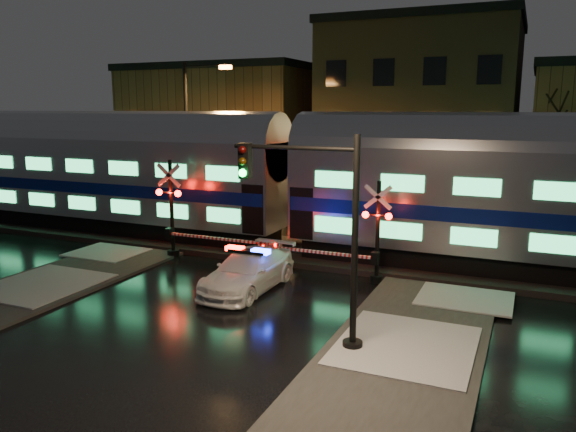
{
  "coord_description": "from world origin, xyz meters",
  "views": [
    {
      "loc": [
        9.22,
        -17.02,
        6.32
      ],
      "look_at": [
        0.68,
        2.5,
        2.2
      ],
      "focal_mm": 35.0,
      "sensor_mm": 36.0,
      "label": 1
    }
  ],
  "objects_px": {
    "crossing_signal_right": "(367,241)",
    "traffic_light": "(321,237)",
    "streetlight": "(191,132)",
    "crossing_signal_left": "(178,219)",
    "police_car": "(248,271)"
  },
  "relations": [
    {
      "from": "crossing_signal_right",
      "to": "streetlight",
      "type": "height_order",
      "value": "streetlight"
    },
    {
      "from": "crossing_signal_left",
      "to": "streetlight",
      "type": "xyz_separation_m",
      "value": [
        -3.58,
        6.69,
        3.28
      ]
    },
    {
      "from": "crossing_signal_left",
      "to": "streetlight",
      "type": "height_order",
      "value": "streetlight"
    },
    {
      "from": "police_car",
      "to": "streetlight",
      "type": "xyz_separation_m",
      "value": [
        -8.22,
        9.21,
        4.32
      ]
    },
    {
      "from": "crossing_signal_left",
      "to": "traffic_light",
      "type": "relative_size",
      "value": 1.04
    },
    {
      "from": "police_car",
      "to": "traffic_light",
      "type": "bearing_deg",
      "value": -39.74
    },
    {
      "from": "police_car",
      "to": "streetlight",
      "type": "distance_m",
      "value": 13.08
    },
    {
      "from": "crossing_signal_right",
      "to": "traffic_light",
      "type": "relative_size",
      "value": 0.94
    },
    {
      "from": "crossing_signal_left",
      "to": "streetlight",
      "type": "distance_m",
      "value": 8.27
    },
    {
      "from": "crossing_signal_right",
      "to": "streetlight",
      "type": "bearing_deg",
      "value": 150.39
    },
    {
      "from": "streetlight",
      "to": "traffic_light",
      "type": "bearing_deg",
      "value": -46.06
    },
    {
      "from": "police_car",
      "to": "traffic_light",
      "type": "height_order",
      "value": "traffic_light"
    },
    {
      "from": "crossing_signal_right",
      "to": "streetlight",
      "type": "relative_size",
      "value": 0.61
    },
    {
      "from": "crossing_signal_right",
      "to": "traffic_light",
      "type": "height_order",
      "value": "traffic_light"
    },
    {
      "from": "streetlight",
      "to": "crossing_signal_right",
      "type": "bearing_deg",
      "value": -29.61
    }
  ]
}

